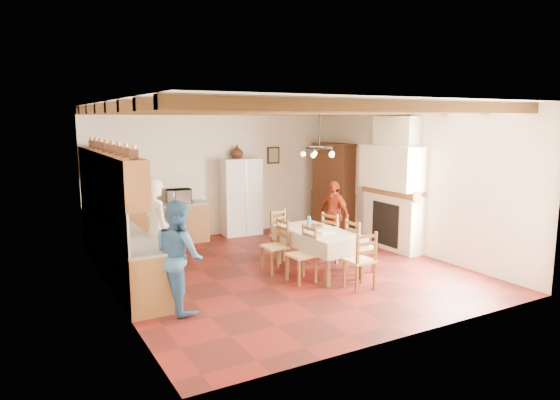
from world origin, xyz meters
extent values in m
cube|color=#491714|center=(0.00, 0.00, -0.01)|extent=(6.00, 6.50, 0.02)
cube|color=white|center=(0.00, 0.00, 3.01)|extent=(6.00, 6.50, 0.02)
cube|color=beige|center=(0.00, 3.26, 1.50)|extent=(6.00, 0.02, 3.00)
cube|color=beige|center=(0.00, -3.26, 1.50)|extent=(6.00, 0.02, 3.00)
cube|color=beige|center=(-3.01, 0.00, 1.50)|extent=(0.02, 6.50, 3.00)
cube|color=beige|center=(3.01, 0.00, 1.50)|extent=(0.02, 6.50, 3.00)
cube|color=brown|center=(-2.70, 1.05, 0.43)|extent=(0.60, 4.30, 0.86)
cube|color=brown|center=(-1.55, 2.95, 0.43)|extent=(2.30, 0.60, 0.86)
cube|color=gray|center=(-2.70, 1.05, 0.88)|extent=(0.62, 4.30, 0.04)
cube|color=gray|center=(-1.55, 2.95, 0.88)|extent=(2.34, 0.62, 0.04)
cube|color=beige|center=(-2.98, 1.05, 1.20)|extent=(0.03, 4.30, 0.60)
cube|color=beige|center=(-1.55, 3.23, 1.20)|extent=(2.30, 0.03, 0.60)
cube|color=brown|center=(-2.83, 1.05, 1.85)|extent=(0.35, 4.20, 0.70)
cube|color=black|center=(1.55, 3.23, 1.85)|extent=(0.34, 0.03, 0.42)
cube|color=silver|center=(0.55, 3.10, 0.91)|extent=(0.96, 0.81, 1.83)
cube|color=beige|center=(0.50, -0.38, 0.73)|extent=(0.96, 1.77, 0.05)
cube|color=brown|center=(0.18, -1.17, 0.36)|extent=(0.07, 0.07, 0.71)
cube|color=brown|center=(0.89, -1.13, 0.36)|extent=(0.07, 0.07, 0.71)
cube|color=brown|center=(0.11, 0.37, 0.36)|extent=(0.07, 0.07, 0.71)
cube|color=brown|center=(0.83, 0.41, 0.36)|extent=(0.07, 0.07, 0.71)
torus|color=black|center=(0.50, -0.38, 2.25)|extent=(0.47, 0.47, 0.03)
imported|color=white|center=(-2.27, 0.21, 0.91)|extent=(0.57, 0.74, 1.81)
imported|color=#366599|center=(-2.27, -0.97, 0.81)|extent=(0.74, 0.88, 1.62)
imported|color=#AA3619|center=(1.80, 0.96, 0.72)|extent=(0.50, 0.89, 1.44)
imported|color=silver|center=(-0.99, 2.95, 1.05)|extent=(0.59, 0.45, 0.30)
imported|color=#3D2513|center=(0.50, 3.10, 1.98)|extent=(0.37, 0.37, 0.31)
camera|label=1|loc=(-4.38, -7.70, 2.74)|focal=32.00mm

